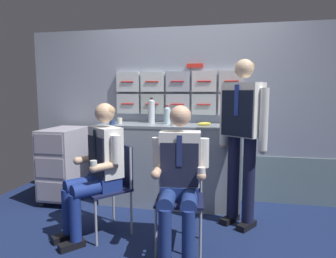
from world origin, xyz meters
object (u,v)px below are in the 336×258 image
service_trolley (65,162)px  sparkling_bottle_green (167,115)px  folding_chair_left (114,178)px  snack_banana (204,124)px  crew_member_left (98,164)px  folding_chair_right (181,186)px  crew_member_standing (242,129)px  coffee_cup_spare (174,123)px  crew_member_right (179,174)px

service_trolley → sparkling_bottle_green: sparkling_bottle_green is taller
folding_chair_left → snack_banana: (0.80, 0.77, 0.47)m
snack_banana → crew_member_left: bearing=-135.3°
folding_chair_right → sparkling_bottle_green: (-0.32, 0.97, 0.55)m
snack_banana → service_trolley: bearing=-176.2°
crew_member_left → crew_member_standing: bearing=20.6°
folding_chair_left → crew_member_standing: 1.35m
coffee_cup_spare → crew_member_standing: bearing=-22.6°
crew_member_left → crew_member_right: 0.81m
crew_member_right → coffee_cup_spare: size_ratio=18.19×
crew_member_left → snack_banana: 1.31m
folding_chair_left → sparkling_bottle_green: size_ratio=3.73×
coffee_cup_spare → crew_member_left: bearing=-125.4°
folding_chair_right → crew_member_right: (0.02, -0.16, 0.16)m
folding_chair_left → crew_member_right: crew_member_right is taller
service_trolley → crew_member_left: size_ratio=0.72×
crew_member_standing → folding_chair_left: bearing=-163.0°
folding_chair_left → snack_banana: snack_banana is taller
folding_chair_left → coffee_cup_spare: bearing=55.6°
folding_chair_left → snack_banana: 1.21m
folding_chair_right → snack_banana: snack_banana is taller
sparkling_bottle_green → coffee_cup_spare: 0.22m
crew_member_right → service_trolley: bearing=149.8°
sparkling_bottle_green → coffee_cup_spare: size_ratio=3.33×
crew_member_left → snack_banana: crew_member_left is taller
folding_chair_left → coffee_cup_spare: coffee_cup_spare is taller
crew_member_standing → snack_banana: size_ratio=9.69×
sparkling_bottle_green → crew_member_right: bearing=-73.5°
crew_member_standing → coffee_cup_spare: bearing=157.4°
service_trolley → coffee_cup_spare: coffee_cup_spare is taller
crew_member_right → folding_chair_right: bearing=95.4°
crew_member_left → crew_member_right: (0.79, -0.15, -0.01)m
sparkling_bottle_green → snack_banana: bearing=-10.5°
crew_member_left → folding_chair_right: (0.78, 0.01, -0.17)m
coffee_cup_spare → folding_chair_left: bearing=-124.4°
crew_member_standing → sparkling_bottle_green: crew_member_standing is taller
service_trolley → folding_chair_right: size_ratio=1.07×
crew_member_left → coffee_cup_spare: size_ratio=18.32×
service_trolley → folding_chair_right: 1.76m
crew_member_right → snack_banana: size_ratio=7.22×
crew_member_left → coffee_cup_spare: 1.03m
service_trolley → crew_member_standing: (2.13, -0.29, 0.50)m
crew_member_left → folding_chair_left: bearing=49.8°
crew_member_right → crew_member_standing: 0.88m
crew_member_left → crew_member_right: bearing=-10.7°
crew_member_left → coffee_cup_spare: crew_member_left is taller
service_trolley → coffee_cup_spare: bearing=0.8°
service_trolley → folding_chair_right: service_trolley is taller
sparkling_bottle_green → snack_banana: (0.45, -0.08, -0.09)m
service_trolley → folding_chair_left: (0.91, -0.66, 0.04)m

